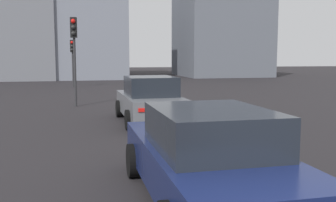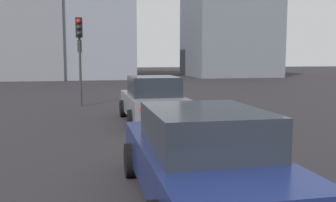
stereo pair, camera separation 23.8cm
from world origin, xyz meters
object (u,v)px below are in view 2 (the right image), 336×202
(car_grey_lead, at_px, (153,100))
(traffic_light_near_right, at_px, (79,43))
(traffic_light_near_left, at_px, (80,53))
(car_navy_second, at_px, (201,157))

(car_grey_lead, xyz_separation_m, traffic_light_near_right, (4.89, 2.60, 2.13))
(traffic_light_near_left, relative_size, traffic_light_near_right, 0.87)
(car_grey_lead, distance_m, car_navy_second, 7.55)
(car_navy_second, distance_m, traffic_light_near_left, 24.19)
(car_navy_second, bearing_deg, car_grey_lead, -3.76)
(car_navy_second, bearing_deg, traffic_light_near_right, 9.36)
(car_grey_lead, relative_size, traffic_light_near_left, 1.25)
(traffic_light_near_left, bearing_deg, car_navy_second, 12.05)
(car_grey_lead, bearing_deg, traffic_light_near_left, 8.99)
(car_navy_second, height_order, traffic_light_near_right, traffic_light_near_right)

